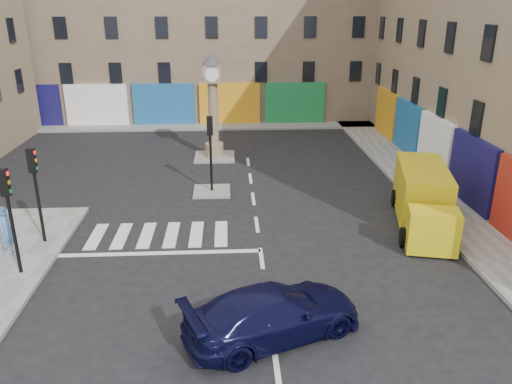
{
  "coord_description": "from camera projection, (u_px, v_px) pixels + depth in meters",
  "views": [
    {
      "loc": [
        -1.1,
        -15.22,
        8.7
      ],
      "look_at": [
        -0.11,
        2.61,
        2.0
      ],
      "focal_mm": 35.0,
      "sensor_mm": 36.0,
      "label": 1
    }
  ],
  "objects": [
    {
      "name": "ground",
      "position": [
        263.0,
        272.0,
        17.35
      ],
      "size": [
        120.0,
        120.0,
        0.0
      ],
      "primitive_type": "plane",
      "color": "black",
      "rests_on": "ground"
    },
    {
      "name": "sidewalk_right",
      "position": [
        410.0,
        174.0,
        27.12
      ],
      "size": [
        2.6,
        30.0,
        0.15
      ],
      "primitive_type": "cube",
      "color": "gray",
      "rests_on": "ground"
    },
    {
      "name": "sidewalk_far",
      "position": [
        191.0,
        126.0,
        37.87
      ],
      "size": [
        32.0,
        2.4,
        0.15
      ],
      "primitive_type": "cube",
      "color": "gray",
      "rests_on": "ground"
    },
    {
      "name": "island_near",
      "position": [
        212.0,
        191.0,
        24.7
      ],
      "size": [
        1.8,
        1.8,
        0.12
      ],
      "primitive_type": "cube",
      "color": "gray",
      "rests_on": "ground"
    },
    {
      "name": "island_far",
      "position": [
        215.0,
        157.0,
        30.31
      ],
      "size": [
        2.4,
        2.4,
        0.12
      ],
      "primitive_type": "cube",
      "color": "gray",
      "rests_on": "ground"
    },
    {
      "name": "building_far",
      "position": [
        191.0,
        8.0,
        40.33
      ],
      "size": [
        32.0,
        10.0,
        17.0
      ],
      "primitive_type": "cube",
      "color": "#7E6B54",
      "rests_on": "ground"
    },
    {
      "name": "traffic_light_left_near",
      "position": [
        9.0,
        205.0,
        16.18
      ],
      "size": [
        0.28,
        0.22,
        3.7
      ],
      "color": "black",
      "rests_on": "sidewalk_left"
    },
    {
      "name": "traffic_light_left_far",
      "position": [
        35.0,
        181.0,
        18.43
      ],
      "size": [
        0.28,
        0.22,
        3.7
      ],
      "color": "black",
      "rests_on": "sidewalk_left"
    },
    {
      "name": "traffic_light_island",
      "position": [
        210.0,
        142.0,
        23.81
      ],
      "size": [
        0.28,
        0.22,
        3.7
      ],
      "color": "black",
      "rests_on": "island_near"
    },
    {
      "name": "clock_pillar",
      "position": [
        213.0,
        99.0,
        29.08
      ],
      "size": [
        1.2,
        1.2,
        6.1
      ],
      "color": "#8D795C",
      "rests_on": "island_far"
    },
    {
      "name": "navy_sedan",
      "position": [
        273.0,
        313.0,
        13.76
      ],
      "size": [
        5.47,
        3.85,
        1.47
      ],
      "primitive_type": "imported",
      "rotation": [
        0.0,
        0.0,
        1.97
      ],
      "color": "black",
      "rests_on": "ground"
    },
    {
      "name": "yellow_van",
      "position": [
        423.0,
        198.0,
        20.89
      ],
      "size": [
        3.3,
        6.56,
        2.29
      ],
      "rotation": [
        0.0,
        0.0,
        -0.23
      ],
      "color": "gold",
      "rests_on": "ground"
    },
    {
      "name": "pedestrian_blue",
      "position": [
        7.0,
        231.0,
        17.95
      ],
      "size": [
        0.62,
        0.78,
        1.88
      ],
      "primitive_type": "imported",
      "rotation": [
        0.0,
        0.0,
        1.3
      ],
      "color": "#5381BF",
      "rests_on": "sidewalk_left"
    }
  ]
}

